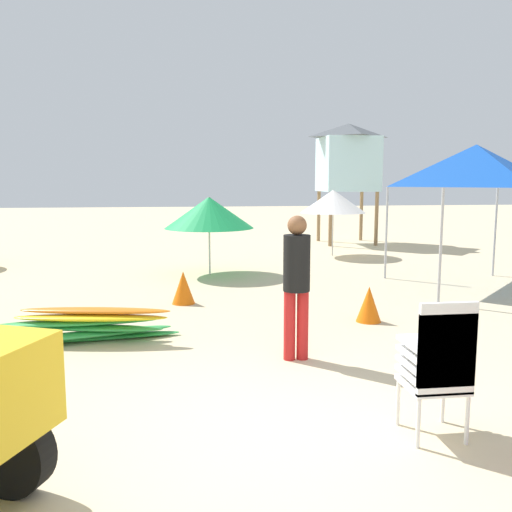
# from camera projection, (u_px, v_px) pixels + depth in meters

# --- Properties ---
(ground) EXTENTS (80.00, 80.00, 0.00)m
(ground) POSITION_uv_depth(u_px,v_px,m) (270.00, 431.00, 4.69)
(ground) COLOR beige
(stacked_plastic_chairs) EXTENTS (0.48, 0.48, 1.20)m
(stacked_plastic_chairs) POSITION_uv_depth(u_px,v_px,m) (439.00, 359.00, 4.44)
(stacked_plastic_chairs) COLOR white
(stacked_plastic_chairs) RESTS_ON ground
(surfboard_pile) EXTENTS (2.50, 0.84, 0.48)m
(surfboard_pile) POSITION_uv_depth(u_px,v_px,m) (86.00, 325.00, 7.23)
(surfboard_pile) COLOR green
(surfboard_pile) RESTS_ON ground
(lifeguard_near_center) EXTENTS (0.32, 0.32, 1.74)m
(lifeguard_near_center) POSITION_uv_depth(u_px,v_px,m) (297.00, 278.00, 6.44)
(lifeguard_near_center) COLOR red
(lifeguard_near_center) RESTS_ON ground
(popup_canopy) EXTENTS (2.60, 2.60, 2.83)m
(popup_canopy) POSITION_uv_depth(u_px,v_px,m) (476.00, 166.00, 10.57)
(popup_canopy) COLOR #B2B2B7
(popup_canopy) RESTS_ON ground
(lifeguard_tower) EXTENTS (1.98, 1.98, 4.02)m
(lifeguard_tower) POSITION_uv_depth(u_px,v_px,m) (348.00, 157.00, 18.28)
(lifeguard_tower) COLOR olive
(lifeguard_tower) RESTS_ON ground
(beach_umbrella_left) EXTENTS (2.03, 2.03, 1.78)m
(beach_umbrella_left) POSITION_uv_depth(u_px,v_px,m) (209.00, 213.00, 12.28)
(beach_umbrella_left) COLOR beige
(beach_umbrella_left) RESTS_ON ground
(beach_umbrella_far) EXTENTS (1.85, 1.85, 1.88)m
(beach_umbrella_far) POSITION_uv_depth(u_px,v_px,m) (333.00, 201.00, 15.35)
(beach_umbrella_far) COLOR beige
(beach_umbrella_far) RESTS_ON ground
(traffic_cone_near) EXTENTS (0.40, 0.40, 0.57)m
(traffic_cone_near) POSITION_uv_depth(u_px,v_px,m) (183.00, 287.00, 9.50)
(traffic_cone_near) COLOR orange
(traffic_cone_near) RESTS_ON ground
(traffic_cone_far) EXTENTS (0.38, 0.38, 0.55)m
(traffic_cone_far) POSITION_uv_depth(u_px,v_px,m) (369.00, 304.00, 8.29)
(traffic_cone_far) COLOR orange
(traffic_cone_far) RESTS_ON ground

